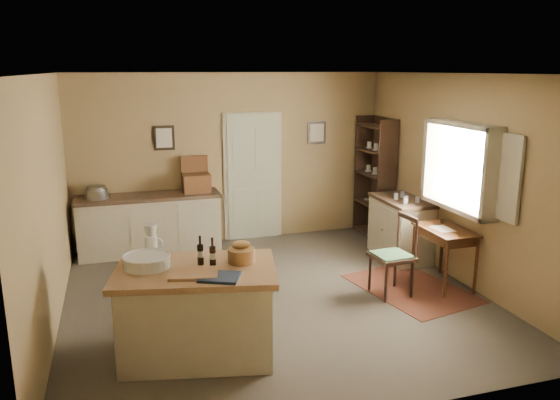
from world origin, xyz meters
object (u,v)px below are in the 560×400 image
Objects in this scene: shelving_unit at (377,178)px; work_island at (196,309)px; writing_desk at (445,236)px; desk_chair at (392,257)px; sideboard at (150,222)px; right_cabinet at (401,228)px.

work_island is at bearing -138.21° from shelving_unit.
work_island is 3.43m from writing_desk.
work_island is 4.69m from shelving_unit.
work_island is 0.85× the size of shelving_unit.
writing_desk is 0.42× the size of shelving_unit.
desk_chair is (-0.80, -0.08, -0.17)m from writing_desk.
shelving_unit is (0.95, 2.33, 0.50)m from desk_chair.
work_island reaches higher than sideboard.
shelving_unit is (0.15, 1.12, 0.53)m from right_cabinet.
desk_chair is 2.57m from shelving_unit.
sideboard is at bearing 159.58° from right_cabinet.
work_island reaches higher than desk_chair.
shelving_unit is (3.69, -0.20, 0.51)m from sideboard.
work_island is at bearing -167.59° from desk_chair.
sideboard reaches higher than desk_chair.
desk_chair is 0.94× the size of right_cabinet.
desk_chair is 0.50× the size of shelving_unit.
shelving_unit is at bearing 82.24° from right_cabinet.
desk_chair is (2.52, 0.77, 0.01)m from work_island.
shelving_unit reaches higher than work_island.
sideboard is (-0.22, 3.30, -0.00)m from work_island.
right_cabinet is (-0.00, 1.13, -0.21)m from writing_desk.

